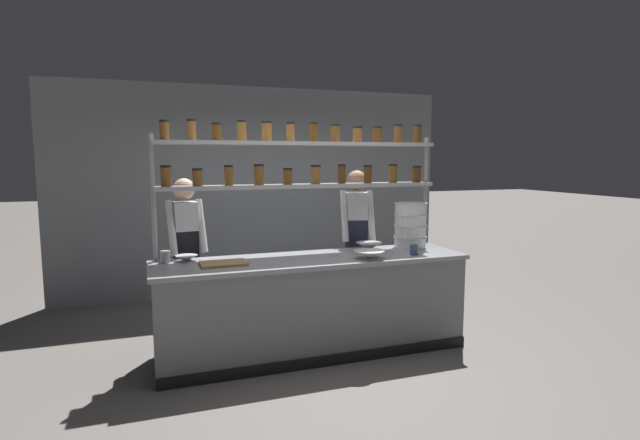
{
  "coord_description": "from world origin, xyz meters",
  "views": [
    {
      "loc": [
        -1.47,
        -4.38,
        1.85
      ],
      "look_at": [
        0.14,
        0.2,
        1.25
      ],
      "focal_mm": 28.0,
      "sensor_mm": 36.0,
      "label": 1
    }
  ],
  "objects_px": {
    "cutting_board": "(223,263)",
    "container_stack": "(410,225)",
    "chef_left": "(186,250)",
    "prep_bowl_center_back": "(369,255)",
    "serving_cup_front": "(414,250)",
    "chef_center": "(356,237)",
    "spice_shelf_unit": "(302,167)",
    "serving_cup_by_board": "(165,257)",
    "prep_bowl_near_left": "(369,246)",
    "prep_bowl_center_front": "(187,258)"
  },
  "relations": [
    {
      "from": "chef_left",
      "to": "serving_cup_front",
      "type": "xyz_separation_m",
      "value": [
        2.08,
        -0.83,
        0.02
      ]
    },
    {
      "from": "cutting_board",
      "to": "prep_bowl_center_front",
      "type": "distance_m",
      "value": 0.39
    },
    {
      "from": "container_stack",
      "to": "serving_cup_by_board",
      "type": "relative_size",
      "value": 4.41
    },
    {
      "from": "prep_bowl_near_left",
      "to": "prep_bowl_center_back",
      "type": "distance_m",
      "value": 0.48
    },
    {
      "from": "spice_shelf_unit",
      "to": "cutting_board",
      "type": "distance_m",
      "value": 1.24
    },
    {
      "from": "chef_center",
      "to": "prep_bowl_center_front",
      "type": "bearing_deg",
      "value": -156.98
    },
    {
      "from": "container_stack",
      "to": "prep_bowl_near_left",
      "type": "height_order",
      "value": "container_stack"
    },
    {
      "from": "container_stack",
      "to": "prep_bowl_near_left",
      "type": "bearing_deg",
      "value": 175.6
    },
    {
      "from": "prep_bowl_center_back",
      "to": "spice_shelf_unit",
      "type": "bearing_deg",
      "value": 130.42
    },
    {
      "from": "cutting_board",
      "to": "serving_cup_front",
      "type": "relative_size",
      "value": 3.94
    },
    {
      "from": "container_stack",
      "to": "cutting_board",
      "type": "relative_size",
      "value": 1.18
    },
    {
      "from": "chef_center",
      "to": "chef_left",
      "type": "bearing_deg",
      "value": -169.77
    },
    {
      "from": "prep_bowl_center_back",
      "to": "serving_cup_front",
      "type": "bearing_deg",
      "value": 3.96
    },
    {
      "from": "container_stack",
      "to": "prep_bowl_center_front",
      "type": "distance_m",
      "value": 2.28
    },
    {
      "from": "chef_left",
      "to": "serving_cup_by_board",
      "type": "bearing_deg",
      "value": -126.12
    },
    {
      "from": "spice_shelf_unit",
      "to": "serving_cup_front",
      "type": "xyz_separation_m",
      "value": [
        0.97,
        -0.52,
        -0.8
      ]
    },
    {
      "from": "prep_bowl_near_left",
      "to": "prep_bowl_center_back",
      "type": "height_order",
      "value": "prep_bowl_center_back"
    },
    {
      "from": "chef_left",
      "to": "prep_bowl_center_back",
      "type": "xyz_separation_m",
      "value": [
        1.58,
        -0.86,
        0.0
      ]
    },
    {
      "from": "chef_center",
      "to": "cutting_board",
      "type": "relative_size",
      "value": 4.31
    },
    {
      "from": "cutting_board",
      "to": "prep_bowl_center_front",
      "type": "xyz_separation_m",
      "value": [
        -0.29,
        0.26,
        0.01
      ]
    },
    {
      "from": "cutting_board",
      "to": "prep_bowl_near_left",
      "type": "height_order",
      "value": "prep_bowl_near_left"
    },
    {
      "from": "chef_left",
      "to": "prep_bowl_center_back",
      "type": "bearing_deg",
      "value": -37.25
    },
    {
      "from": "prep_bowl_center_back",
      "to": "serving_cup_front",
      "type": "height_order",
      "value": "serving_cup_front"
    },
    {
      "from": "container_stack",
      "to": "serving_cup_by_board",
      "type": "xyz_separation_m",
      "value": [
        -2.45,
        0.05,
        -0.18
      ]
    },
    {
      "from": "prep_bowl_near_left",
      "to": "container_stack",
      "type": "bearing_deg",
      "value": -4.4
    },
    {
      "from": "serving_cup_front",
      "to": "prep_bowl_center_back",
      "type": "bearing_deg",
      "value": -176.04
    },
    {
      "from": "cutting_board",
      "to": "container_stack",
      "type": "bearing_deg",
      "value": 6.02
    },
    {
      "from": "spice_shelf_unit",
      "to": "serving_cup_by_board",
      "type": "distance_m",
      "value": 1.55
    },
    {
      "from": "chef_center",
      "to": "prep_bowl_center_back",
      "type": "height_order",
      "value": "chef_center"
    },
    {
      "from": "cutting_board",
      "to": "serving_cup_front",
      "type": "distance_m",
      "value": 1.82
    },
    {
      "from": "prep_bowl_center_front",
      "to": "serving_cup_front",
      "type": "distance_m",
      "value": 2.15
    },
    {
      "from": "prep_bowl_center_front",
      "to": "cutting_board",
      "type": "bearing_deg",
      "value": -41.31
    },
    {
      "from": "container_stack",
      "to": "serving_cup_front",
      "type": "xyz_separation_m",
      "value": [
        -0.17,
        -0.37,
        -0.19
      ]
    },
    {
      "from": "prep_bowl_near_left",
      "to": "prep_bowl_center_front",
      "type": "height_order",
      "value": "prep_bowl_near_left"
    },
    {
      "from": "serving_cup_front",
      "to": "chef_left",
      "type": "bearing_deg",
      "value": 158.21
    },
    {
      "from": "chef_center",
      "to": "prep_bowl_near_left",
      "type": "distance_m",
      "value": 0.36
    },
    {
      "from": "spice_shelf_unit",
      "to": "serving_cup_front",
      "type": "bearing_deg",
      "value": -28.46
    },
    {
      "from": "container_stack",
      "to": "prep_bowl_center_front",
      "type": "xyz_separation_m",
      "value": [
        -2.27,
        0.05,
        -0.21
      ]
    },
    {
      "from": "prep_bowl_near_left",
      "to": "prep_bowl_center_front",
      "type": "bearing_deg",
      "value": 179.52
    },
    {
      "from": "container_stack",
      "to": "prep_bowl_center_back",
      "type": "height_order",
      "value": "container_stack"
    },
    {
      "from": "spice_shelf_unit",
      "to": "prep_bowl_center_front",
      "type": "xyz_separation_m",
      "value": [
        -1.14,
        -0.11,
        -0.82
      ]
    },
    {
      "from": "spice_shelf_unit",
      "to": "container_stack",
      "type": "bearing_deg",
      "value": -7.82
    },
    {
      "from": "chef_center",
      "to": "serving_cup_front",
      "type": "distance_m",
      "value": 0.81
    },
    {
      "from": "prep_bowl_center_front",
      "to": "serving_cup_front",
      "type": "relative_size",
      "value": 1.99
    },
    {
      "from": "chef_left",
      "to": "chef_center",
      "type": "xyz_separation_m",
      "value": [
        1.8,
        -0.07,
        0.04
      ]
    },
    {
      "from": "spice_shelf_unit",
      "to": "cutting_board",
      "type": "xyz_separation_m",
      "value": [
        -0.84,
        -0.36,
        -0.83
      ]
    },
    {
      "from": "chef_center",
      "to": "serving_cup_front",
      "type": "relative_size",
      "value": 16.96
    },
    {
      "from": "container_stack",
      "to": "cutting_board",
      "type": "distance_m",
      "value": 2.0
    },
    {
      "from": "prep_bowl_center_front",
      "to": "serving_cup_front",
      "type": "height_order",
      "value": "serving_cup_front"
    },
    {
      "from": "chef_center",
      "to": "serving_cup_by_board",
      "type": "relative_size",
      "value": 16.02
    }
  ]
}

